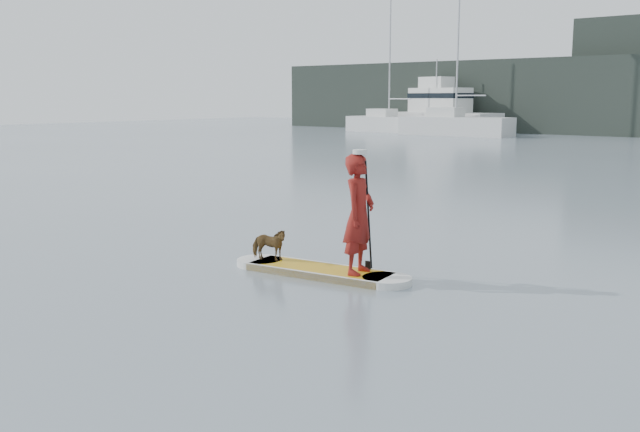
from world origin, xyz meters
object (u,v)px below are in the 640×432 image
Objects in this scene: sailboat_b at (455,124)px; paddleboard at (320,271)px; dog at (269,244)px; motor_yacht_b at (444,112)px; paddler at (359,214)px; sailboat_a at (388,123)px.

paddleboard is at bearing -65.15° from sailboat_b.
motor_yacht_b reaches higher than dog.
paddler is 50.02m from motor_yacht_b.
paddler is at bearing -103.30° from dog.
motor_yacht_b is (-3.20, 3.92, 0.81)m from sailboat_b.
paddler is 1.91m from dog.
sailboat_a reaches higher than paddler.
dog is at bearing 84.95° from paddler.
paddler is 45.06m from sailboat_b.
sailboat_a is (-27.62, 41.38, -0.32)m from paddler.
paddleboard is at bearing -103.30° from dog.
paddleboard is 1.10m from dog.
paddleboard is 49.45m from sailboat_a.
paddler is 49.75m from sailboat_a.
sailboat_b is (-18.81, 40.35, 0.50)m from dog.
sailboat_a is at bearing -133.76° from motor_yacht_b.
dog is at bearing -66.44° from sailboat_b.
sailboat_b is (-20.57, 40.09, -0.19)m from paddler.
paddleboard is 1.69× the size of paddler.
paddler is at bearing -52.98° from sailboat_a.
paddleboard is 1.26m from paddler.
sailboat_b reaches higher than dog.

